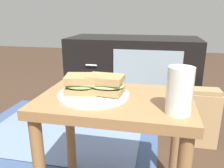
% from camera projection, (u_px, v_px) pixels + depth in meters
% --- Properties ---
extents(side_table, '(0.56, 0.36, 0.46)m').
position_uv_depth(side_table, '(115.00, 120.00, 0.85)').
color(side_table, olive).
rests_on(side_table, ground).
extents(tv_cabinet, '(0.96, 0.46, 0.58)m').
position_uv_depth(tv_cabinet, '(133.00, 75.00, 1.77)').
color(tv_cabinet, black).
rests_on(tv_cabinet, ground).
extents(area_rug, '(1.21, 0.87, 0.01)m').
position_uv_depth(area_rug, '(66.00, 131.00, 1.51)').
color(area_rug, '#384C72').
rests_on(area_rug, ground).
extents(plate, '(0.27, 0.27, 0.01)m').
position_uv_depth(plate, '(94.00, 94.00, 0.84)').
color(plate, silver).
rests_on(plate, side_table).
extents(sandwich_front, '(0.14, 0.12, 0.07)m').
position_uv_depth(sandwich_front, '(82.00, 84.00, 0.84)').
color(sandwich_front, '#9E7A4C').
rests_on(sandwich_front, plate).
extents(sandwich_back, '(0.15, 0.11, 0.07)m').
position_uv_depth(sandwich_back, '(105.00, 84.00, 0.83)').
color(sandwich_back, '#9E7A4C').
rests_on(sandwich_back, plate).
extents(beer_glass, '(0.08, 0.08, 0.15)m').
position_uv_depth(beer_glass, '(180.00, 91.00, 0.68)').
color(beer_glass, silver).
rests_on(beer_glass, side_table).
extents(paper_bag, '(0.21, 0.13, 0.34)m').
position_uv_depth(paper_bag, '(199.00, 117.00, 1.33)').
color(paper_bag, tan).
rests_on(paper_bag, ground).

